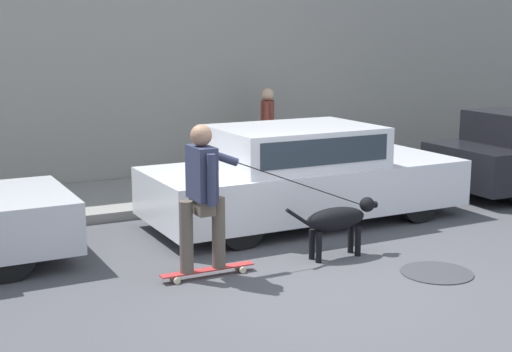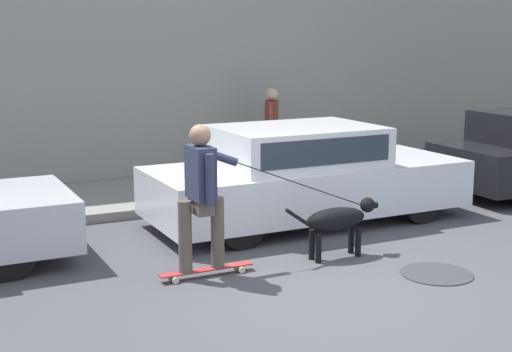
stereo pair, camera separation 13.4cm
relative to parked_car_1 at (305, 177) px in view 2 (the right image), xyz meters
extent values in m
plane|color=#47474C|center=(-1.20, -2.47, -0.64)|extent=(36.00, 36.00, 0.00)
cube|color=gray|center=(-1.20, 3.60, 1.69)|extent=(32.00, 0.30, 4.65)
cube|color=gray|center=(-1.20, 2.29, -0.57)|extent=(30.00, 2.28, 0.13)
cylinder|color=black|center=(-3.99, -0.72, -0.31)|extent=(0.66, 0.21, 0.66)
cylinder|color=black|center=(1.39, 0.76, -0.34)|extent=(0.60, 0.21, 0.60)
cylinder|color=black|center=(1.42, -0.71, -0.34)|extent=(0.60, 0.21, 0.60)
cylinder|color=black|center=(-1.33, 0.72, -0.34)|extent=(0.60, 0.21, 0.60)
cylinder|color=black|center=(-1.30, -0.75, -0.34)|extent=(0.60, 0.21, 0.60)
cube|color=silver|center=(0.04, 0.00, -0.14)|extent=(4.41, 1.78, 0.63)
cube|color=silver|center=(-0.13, 0.00, 0.44)|extent=(2.15, 1.57, 0.52)
cube|color=#28333D|center=(-0.12, -0.77, 0.47)|extent=(1.87, 0.04, 0.33)
cylinder|color=black|center=(3.50, 0.74, -0.31)|extent=(0.65, 0.21, 0.64)
cylinder|color=black|center=(-0.21, -1.49, -0.46)|extent=(0.07, 0.07, 0.35)
cylinder|color=black|center=(-0.21, -1.64, -0.46)|extent=(0.07, 0.07, 0.35)
cylinder|color=black|center=(-0.75, -1.51, -0.46)|extent=(0.07, 0.07, 0.35)
cylinder|color=black|center=(-0.75, -1.65, -0.46)|extent=(0.07, 0.07, 0.35)
ellipsoid|color=black|center=(-0.48, -1.57, -0.17)|extent=(0.78, 0.28, 0.26)
sphere|color=black|center=(-0.04, -1.56, -0.05)|extent=(0.18, 0.18, 0.18)
cylinder|color=black|center=(0.04, -1.56, -0.07)|extent=(0.10, 0.08, 0.08)
cylinder|color=black|center=(-0.99, -1.58, -0.09)|extent=(0.31, 0.05, 0.23)
cylinder|color=beige|center=(-1.68, -1.46, -0.60)|extent=(0.07, 0.03, 0.07)
cylinder|color=beige|center=(-1.68, -1.61, -0.60)|extent=(0.07, 0.03, 0.07)
cylinder|color=beige|center=(-2.44, -1.46, -0.60)|extent=(0.07, 0.03, 0.07)
cylinder|color=beige|center=(-2.44, -1.61, -0.60)|extent=(0.07, 0.03, 0.07)
cube|color=#A82D2D|center=(-2.06, -1.53, -0.56)|extent=(1.05, 0.13, 0.02)
cylinder|color=brown|center=(-1.93, -1.53, -0.17)|extent=(0.14, 0.14, 0.77)
cylinder|color=brown|center=(-2.30, -1.54, -0.17)|extent=(0.14, 0.14, 0.77)
cube|color=brown|center=(-2.11, -1.53, 0.14)|extent=(0.18, 0.32, 0.15)
cube|color=#2D334C|center=(-2.11, -1.53, 0.50)|extent=(0.21, 0.41, 0.56)
sphere|color=#997056|center=(-2.11, -1.53, 0.89)|extent=(0.23, 0.23, 0.23)
cylinder|color=#2D334C|center=(-2.11, -1.78, 0.47)|extent=(0.09, 0.09, 0.53)
cylinder|color=#2D334C|center=(-1.87, -1.32, 0.63)|extent=(0.53, 0.16, 0.28)
cylinder|color=black|center=(-0.83, -1.46, 0.23)|extent=(1.59, 0.22, 0.63)
cylinder|color=#3D4760|center=(0.79, 2.58, -0.13)|extent=(0.15, 0.15, 0.75)
cylinder|color=#3D4760|center=(0.88, 2.72, -0.13)|extent=(0.15, 0.15, 0.75)
cube|color=brown|center=(0.83, 2.65, 0.52)|extent=(0.40, 0.47, 0.55)
cylinder|color=brown|center=(0.70, 2.43, 0.53)|extent=(0.09, 0.09, 0.52)
cylinder|color=brown|center=(0.97, 2.87, 0.53)|extent=(0.09, 0.09, 0.52)
sphere|color=tan|center=(0.83, 2.65, 0.90)|extent=(0.22, 0.22, 0.22)
cube|color=tan|center=(0.70, 2.43, 0.12)|extent=(0.23, 0.29, 0.31)
cylinder|color=#38383D|center=(0.20, -2.54, -0.63)|extent=(0.78, 0.78, 0.01)
camera|label=1|loc=(-4.84, -8.24, 1.88)|focal=50.00mm
camera|label=2|loc=(-4.72, -8.30, 1.88)|focal=50.00mm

